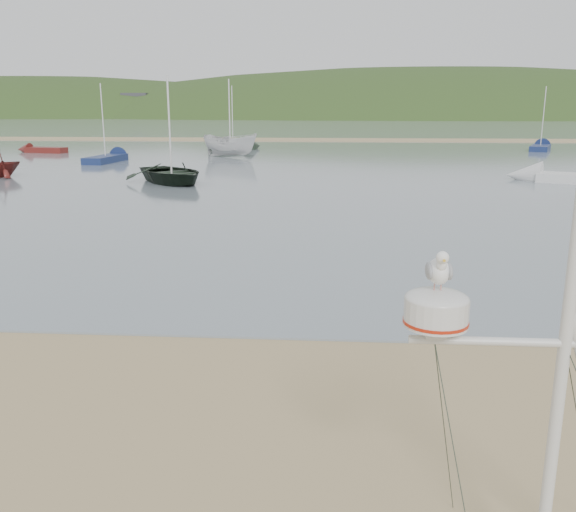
# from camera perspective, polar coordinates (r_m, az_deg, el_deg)

# --- Properties ---
(ground) EXTENTS (560.00, 560.00, 0.00)m
(ground) POSITION_cam_1_polar(r_m,az_deg,el_deg) (8.40, -15.77, -17.43)
(ground) COLOR #8F7953
(ground) RESTS_ON ground
(water) EXTENTS (560.00, 256.00, 0.04)m
(water) POSITION_cam_1_polar(r_m,az_deg,el_deg) (138.79, 3.07, 12.20)
(water) COLOR slate
(water) RESTS_ON ground
(sandbar) EXTENTS (560.00, 7.00, 0.07)m
(sandbar) POSITION_cam_1_polar(r_m,az_deg,el_deg) (76.86, 2.15, 10.82)
(sandbar) COLOR #8F7953
(sandbar) RESTS_ON water
(hill_ridge) EXTENTS (620.00, 180.00, 80.00)m
(hill_ridge) POSITION_cam_1_polar(r_m,az_deg,el_deg) (243.40, 7.90, 8.20)
(hill_ridge) COLOR #213616
(hill_ridge) RESTS_ON ground
(far_cottages) EXTENTS (294.40, 6.30, 8.00)m
(far_cottages) POSITION_cam_1_polar(r_m,az_deg,el_deg) (202.70, 4.32, 13.86)
(far_cottages) COLOR silver
(far_cottages) RESTS_ON ground
(mast_rig) EXTENTS (2.26, 2.41, 5.10)m
(mast_rig) POSITION_cam_1_polar(r_m,az_deg,el_deg) (5.94, 22.87, -18.35)
(mast_rig) COLOR silver
(mast_rig) RESTS_ON ground
(boat_dark) EXTENTS (3.76, 3.40, 5.52)m
(boat_dark) POSITION_cam_1_polar(r_m,az_deg,el_deg) (34.58, -11.01, 11.25)
(boat_dark) COLOR black
(boat_dark) RESTS_ON water
(boat_white) EXTENTS (2.53, 2.50, 5.10)m
(boat_white) POSITION_cam_1_polar(r_m,az_deg,el_deg) (51.98, -5.47, 12.04)
(boat_white) COLOR silver
(boat_white) RESTS_ON water
(dinghy_red_far) EXTENTS (5.13, 2.22, 1.21)m
(dinghy_red_far) POSITION_cam_1_polar(r_m,az_deg,el_deg) (61.05, -22.53, 9.17)
(dinghy_red_far) COLOR #571714
(dinghy_red_far) RESTS_ON ground
(sailboat_dark_mid) EXTENTS (4.87, 6.36, 6.51)m
(sailboat_dark_mid) POSITION_cam_1_polar(r_m,az_deg,el_deg) (60.23, -4.09, 10.14)
(sailboat_dark_mid) COLOR black
(sailboat_dark_mid) RESTS_ON ground
(sailboat_white_near) EXTENTS (7.35, 4.66, 7.22)m
(sailboat_white_near) POSITION_cam_1_polar(r_m,az_deg,el_deg) (38.00, 23.54, 6.79)
(sailboat_white_near) COLOR silver
(sailboat_white_near) RESTS_ON ground
(sailboat_blue_far) EXTENTS (3.93, 6.60, 6.47)m
(sailboat_blue_far) POSITION_cam_1_polar(r_m,az_deg,el_deg) (65.49, 22.65, 9.43)
(sailboat_blue_far) COLOR #16234F
(sailboat_blue_far) RESTS_ON ground
(sailboat_blue_near) EXTENTS (2.13, 6.44, 6.30)m
(sailboat_blue_near) POSITION_cam_1_polar(r_m,az_deg,el_deg) (50.22, -15.90, 8.89)
(sailboat_blue_near) COLOR #16234F
(sailboat_blue_near) RESTS_ON ground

